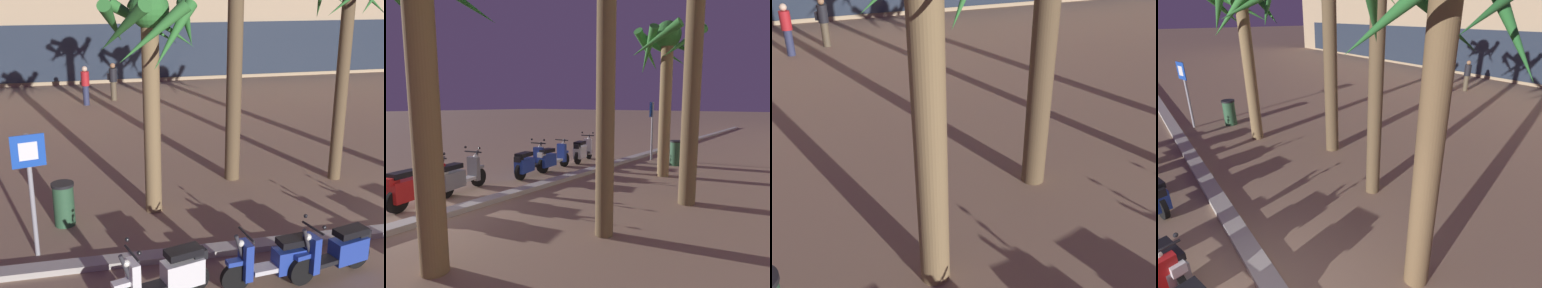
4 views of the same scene
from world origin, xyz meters
TOP-DOWN VIEW (x-y plane):
  - pedestrian_strolling_near_curb at (-6.60, 14.55)m, footprint 0.43×0.42m
  - pedestrian_window_shopping at (-7.81, 13.85)m, footprint 0.34×0.34m

SIDE VIEW (x-z plane):
  - pedestrian_strolling_near_curb at x=-6.60m, z-range 0.05..1.68m
  - pedestrian_window_shopping at x=-7.81m, z-range 0.04..1.69m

